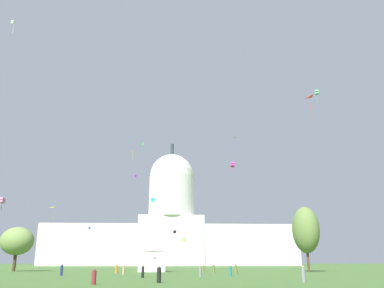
# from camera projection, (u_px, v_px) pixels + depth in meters

# --- Properties ---
(capitol_building) EXTENTS (130.04, 23.86, 64.57)m
(capitol_building) POSITION_uv_depth(u_px,v_px,m) (171.00, 228.00, 209.35)
(capitol_building) COLOR silver
(capitol_building) RESTS_ON ground_plane
(event_tent) EXTENTS (5.90, 6.74, 6.63)m
(event_tent) POSITION_uv_depth(u_px,v_px,m) (152.00, 255.00, 85.82)
(event_tent) COLOR white
(event_tent) RESTS_ON ground_plane
(tree_east_near) EXTENTS (6.22, 7.35, 13.60)m
(tree_east_near) POSITION_uv_depth(u_px,v_px,m) (306.00, 230.00, 86.56)
(tree_east_near) COLOR #4C3823
(tree_east_near) RESTS_ON ground_plane
(tree_west_near) EXTENTS (8.89, 7.83, 9.57)m
(tree_west_near) POSITION_uv_depth(u_px,v_px,m) (17.00, 241.00, 89.55)
(tree_west_near) COLOR #42301E
(tree_west_near) RESTS_ON ground_plane
(person_tan_edge_east) EXTENTS (0.54, 0.54, 1.50)m
(person_tan_edge_east) POSITION_uv_depth(u_px,v_px,m) (124.00, 270.00, 65.89)
(person_tan_edge_east) COLOR tan
(person_tan_edge_east) RESTS_ON ground_plane
(person_orange_lawn_far_left) EXTENTS (0.51, 0.51, 1.59)m
(person_orange_lawn_far_left) POSITION_uv_depth(u_px,v_px,m) (116.00, 269.00, 74.96)
(person_orange_lawn_far_left) COLOR orange
(person_orange_lawn_far_left) RESTS_ON ground_plane
(person_olive_edge_west) EXTENTS (0.61, 0.61, 1.69)m
(person_olive_edge_west) POSITION_uv_depth(u_px,v_px,m) (236.00, 269.00, 69.33)
(person_olive_edge_west) COLOR olive
(person_olive_edge_west) RESTS_ON ground_plane
(person_olive_front_left) EXTENTS (0.65, 0.65, 1.61)m
(person_olive_front_left) POSITION_uv_depth(u_px,v_px,m) (214.00, 269.00, 76.03)
(person_olive_front_left) COLOR olive
(person_olive_front_left) RESTS_ON ground_plane
(person_olive_mid_center) EXTENTS (0.50, 0.50, 1.48)m
(person_olive_mid_center) POSITION_uv_depth(u_px,v_px,m) (203.00, 269.00, 76.51)
(person_olive_mid_center) COLOR olive
(person_olive_mid_center) RESTS_ON ground_plane
(person_navy_near_tree_east) EXTENTS (0.58, 0.58, 1.80)m
(person_navy_near_tree_east) POSITION_uv_depth(u_px,v_px,m) (62.00, 270.00, 61.27)
(person_navy_near_tree_east) COLOR navy
(person_navy_near_tree_east) RESTS_ON ground_plane
(person_grey_near_tent) EXTENTS (0.46, 0.46, 1.64)m
(person_grey_near_tent) POSITION_uv_depth(u_px,v_px,m) (200.00, 272.00, 54.71)
(person_grey_near_tent) COLOR gray
(person_grey_near_tent) RESTS_ON ground_plane
(person_grey_front_right) EXTENTS (0.55, 0.55, 1.68)m
(person_grey_front_right) POSITION_uv_depth(u_px,v_px,m) (303.00, 275.00, 41.73)
(person_grey_front_right) COLOR gray
(person_grey_front_right) RESTS_ON ground_plane
(person_maroon_near_tree_west) EXTENTS (0.54, 0.54, 1.45)m
(person_maroon_near_tree_west) POSITION_uv_depth(u_px,v_px,m) (94.00, 277.00, 37.50)
(person_maroon_near_tree_west) COLOR maroon
(person_maroon_near_tree_west) RESTS_ON ground_plane
(person_black_back_center) EXTENTS (0.41, 0.41, 1.63)m
(person_black_back_center) POSITION_uv_depth(u_px,v_px,m) (143.00, 272.00, 53.08)
(person_black_back_center) COLOR black
(person_black_back_center) RESTS_ON ground_plane
(person_teal_mid_right) EXTENTS (0.55, 0.55, 1.62)m
(person_teal_mid_right) POSITION_uv_depth(u_px,v_px,m) (231.00, 271.00, 58.33)
(person_teal_mid_right) COLOR #1E757A
(person_teal_mid_right) RESTS_ON ground_plane
(person_black_mid_left) EXTENTS (0.63, 0.63, 1.74)m
(person_black_mid_left) POSITION_uv_depth(u_px,v_px,m) (159.00, 275.00, 40.89)
(person_black_mid_left) COLOR black
(person_black_mid_left) RESTS_ON ground_plane
(kite_green_high) EXTENTS (1.04, 1.06, 3.31)m
(kite_green_high) POSITION_uv_depth(u_px,v_px,m) (317.00, 92.00, 94.77)
(kite_green_high) COLOR green
(kite_violet_high) EXTENTS (1.09, 1.09, 0.95)m
(kite_violet_high) POSITION_uv_depth(u_px,v_px,m) (135.00, 176.00, 169.68)
(kite_violet_high) COLOR purple
(kite_yellow_low) EXTENTS (1.86, 1.61, 2.94)m
(kite_yellow_low) POSITION_uv_depth(u_px,v_px,m) (54.00, 209.00, 110.76)
(kite_yellow_low) COLOR yellow
(kite_white_high) EXTENTS (0.91, 0.96, 3.38)m
(kite_white_high) POSITION_uv_depth(u_px,v_px,m) (13.00, 22.00, 88.61)
(kite_white_high) COLOR white
(kite_black_low) EXTENTS (1.30, 1.32, 3.63)m
(kite_black_low) POSITION_uv_depth(u_px,v_px,m) (175.00, 232.00, 156.34)
(kite_black_low) COLOR black
(kite_cyan_low) EXTENTS (0.64, 0.64, 2.45)m
(kite_cyan_low) POSITION_uv_depth(u_px,v_px,m) (153.00, 200.00, 62.69)
(kite_cyan_low) COLOR #33BCDB
(kite_gold_high) EXTENTS (0.60, 0.66, 3.18)m
(kite_gold_high) POSITION_uv_depth(u_px,v_px,m) (133.00, 153.00, 138.27)
(kite_gold_high) COLOR gold
(kite_magenta_mid) EXTENTS (0.98, 1.06, 3.49)m
(kite_magenta_mid) POSITION_uv_depth(u_px,v_px,m) (233.00, 165.00, 97.92)
(kite_magenta_mid) COLOR #D1339E
(kite_red_mid) EXTENTS (1.26, 1.75, 3.60)m
(kite_red_mid) POSITION_uv_depth(u_px,v_px,m) (312.00, 100.00, 68.90)
(kite_red_mid) COLOR red
(kite_orange_high) EXTENTS (1.40, 1.50, 4.00)m
(kite_orange_high) POSITION_uv_depth(u_px,v_px,m) (234.00, 139.00, 156.07)
(kite_orange_high) COLOR orange
(kite_blue_low) EXTENTS (1.05, 1.08, 0.97)m
(kite_blue_low) POSITION_uv_depth(u_px,v_px,m) (90.00, 228.00, 167.22)
(kite_blue_low) COLOR blue
(kite_pink_low) EXTENTS (1.30, 1.34, 2.87)m
(kite_pink_low) POSITION_uv_depth(u_px,v_px,m) (2.00, 200.00, 88.77)
(kite_pink_low) COLOR pink
(kite_lime_low) EXTENTS (1.23, 1.20, 1.24)m
(kite_lime_low) POSITION_uv_depth(u_px,v_px,m) (183.00, 240.00, 129.48)
(kite_lime_low) COLOR #8CD133
(kite_green_high_b) EXTENTS (0.67, 1.13, 3.80)m
(kite_green_high_b) POSITION_uv_depth(u_px,v_px,m) (143.00, 144.00, 136.57)
(kite_green_high_b) COLOR green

